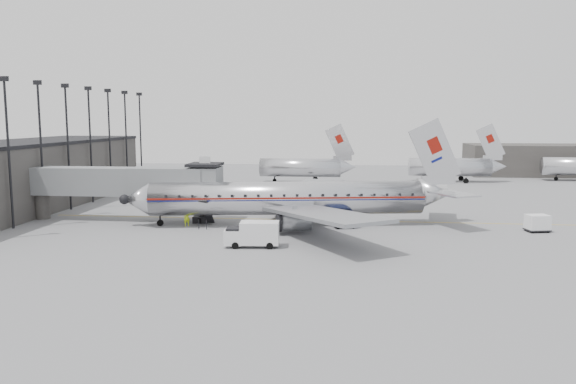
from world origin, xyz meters
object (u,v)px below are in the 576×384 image
Objects in this scene: service_van at (253,234)px; baggage_cart_navy at (344,219)px; ramp_worker at (187,217)px; airliner at (294,198)px; baggage_cart_white at (537,223)px.

baggage_cart_navy is (7.85, 9.52, -0.28)m from service_van.
ramp_worker is (-16.26, -0.88, 0.05)m from baggage_cart_navy.
airliner reaches higher than service_van.
baggage_cart_white is (26.85, 9.52, -0.27)m from service_van.
baggage_cart_navy is 19.00m from baggage_cart_white.
ramp_worker is at bearing 168.54° from baggage_cart_navy.
airliner is 24.40m from baggage_cart_white.
service_van is (-2.55, -10.64, -1.66)m from airliner.
baggage_cart_navy is (5.30, -1.12, -1.94)m from airliner.
baggage_cart_white reaches higher than baggage_cart_navy.
baggage_cart_navy is at bearing 45.96° from service_van.
service_van is 28.49m from baggage_cart_white.
service_van is 2.59× the size of ramp_worker.
baggage_cart_navy is at bearing 167.25° from baggage_cart_white.
baggage_cart_white is at bearing -14.56° from baggage_cart_navy.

